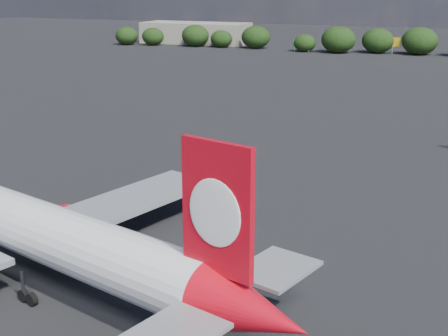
% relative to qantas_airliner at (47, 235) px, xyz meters
% --- Properties ---
extents(ground, '(500.00, 500.00, 0.00)m').
position_rel_qantas_airliner_xyz_m(ground, '(-5.41, 60.08, -4.63)').
color(ground, black).
rests_on(ground, ground).
extents(qantas_airliner, '(45.76, 43.89, 15.20)m').
position_rel_qantas_airliner_xyz_m(qantas_airliner, '(0.00, 0.00, 0.00)').
color(qantas_airliner, white).
rests_on(qantas_airliner, ground).
extents(terminal_building, '(42.00, 16.00, 8.00)m').
position_rel_qantas_airliner_xyz_m(terminal_building, '(-70.41, 192.08, -0.63)').
color(terminal_building, gray).
rests_on(terminal_building, ground).
extents(highway_sign, '(6.00, 0.30, 4.50)m').
position_rel_qantas_airliner_xyz_m(highway_sign, '(-23.41, 176.08, -1.50)').
color(highway_sign, '#14671A').
rests_on(highway_sign, ground).
extents(billboard_yellow, '(5.00, 0.30, 5.50)m').
position_rel_qantas_airliner_xyz_m(billboard_yellow, '(6.59, 182.08, -0.76)').
color(billboard_yellow, gold).
rests_on(billboard_yellow, ground).
extents(horizon_treeline, '(201.88, 14.48, 9.28)m').
position_rel_qantas_airliner_xyz_m(horizon_treeline, '(4.88, 181.03, -0.59)').
color(horizon_treeline, black).
rests_on(horizon_treeline, ground).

